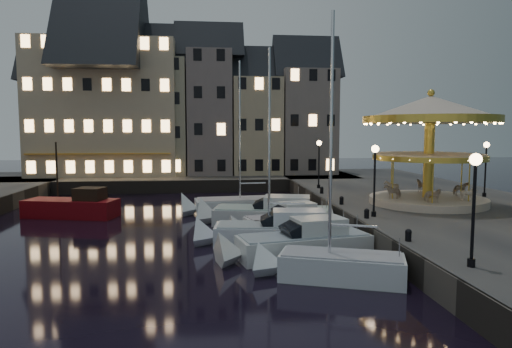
{
  "coord_description": "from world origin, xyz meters",
  "views": [
    {
      "loc": [
        -2.33,
        -24.45,
        6.25
      ],
      "look_at": [
        1.0,
        8.0,
        3.2
      ],
      "focal_mm": 32.0,
      "sensor_mm": 36.0,
      "label": 1
    }
  ],
  "objects": [
    {
      "name": "motorboat_b",
      "position": [
        1.91,
        -2.63,
        0.64
      ],
      "size": [
        7.74,
        3.62,
        2.15
      ],
      "color": "silver",
      "rests_on": "ground"
    },
    {
      "name": "townhouse_nd",
      "position": [
        -2.25,
        30.0,
        9.28
      ],
      "size": [
        5.5,
        8.0,
        15.8
      ],
      "color": "slate",
      "rests_on": "quay_north"
    },
    {
      "name": "quaywall_e",
      "position": [
        6.0,
        6.0,
        0.65
      ],
      "size": [
        0.15,
        44.0,
        1.3
      ],
      "primitive_type": "cube",
      "color": "#47423A",
      "rests_on": "ground"
    },
    {
      "name": "motorboat_e",
      "position": [
        1.51,
        5.64,
        0.64
      ],
      "size": [
        9.02,
        4.39,
        2.15
      ],
      "color": "silver",
      "rests_on": "ground"
    },
    {
      "name": "motorboat_c",
      "position": [
        1.25,
        0.05,
        0.68
      ],
      "size": [
        8.58,
        3.14,
        11.34
      ],
      "color": "silver",
      "rests_on": "ground"
    },
    {
      "name": "streetlamp_b",
      "position": [
        7.2,
        1.0,
        4.02
      ],
      "size": [
        0.44,
        0.44,
        4.17
      ],
      "color": "black",
      "rests_on": "quay_east"
    },
    {
      "name": "bollard_c",
      "position": [
        6.6,
        5.5,
        1.6
      ],
      "size": [
        0.3,
        0.3,
        0.57
      ],
      "color": "black",
      "rests_on": "quay_east"
    },
    {
      "name": "streetlamp_a",
      "position": [
        7.2,
        -9.0,
        4.02
      ],
      "size": [
        0.44,
        0.44,
        4.17
      ],
      "color": "black",
      "rests_on": "quay_east"
    },
    {
      "name": "townhouse_nc",
      "position": [
        -8.0,
        30.0,
        8.78
      ],
      "size": [
        6.82,
        8.0,
        14.8
      ],
      "color": "gray",
      "rests_on": "quay_north"
    },
    {
      "name": "red_fishing_boat",
      "position": [
        -12.28,
        9.66,
        0.68
      ],
      "size": [
        6.98,
        3.81,
        5.69
      ],
      "color": "maroon",
      "rests_on": "ground"
    },
    {
      "name": "bollard_a",
      "position": [
        6.6,
        -5.0,
        1.6
      ],
      "size": [
        0.3,
        0.3,
        0.57
      ],
      "color": "black",
      "rests_on": "quay_east"
    },
    {
      "name": "motorboat_a",
      "position": [
        2.61,
        -6.04,
        0.54
      ],
      "size": [
        6.18,
        3.77,
        10.26
      ],
      "color": "silver",
      "rests_on": "ground"
    },
    {
      "name": "bollard_b",
      "position": [
        6.6,
        0.5,
        1.6
      ],
      "size": [
        0.3,
        0.3,
        0.57
      ],
      "color": "black",
      "rests_on": "quay_east"
    },
    {
      "name": "hotel_corner",
      "position": [
        -14.0,
        30.0,
        9.78
      ],
      "size": [
        17.6,
        9.0,
        16.8
      ],
      "color": "#C6B292",
      "rests_on": "quay_north"
    },
    {
      "name": "bollard_d",
      "position": [
        6.6,
        11.0,
        1.6
      ],
      "size": [
        0.3,
        0.3,
        0.57
      ],
      "color": "black",
      "rests_on": "quay_east"
    },
    {
      "name": "carousel",
      "position": [
        12.49,
        5.05,
        6.42
      ],
      "size": [
        8.88,
        8.88,
        7.77
      ],
      "color": "beige",
      "rests_on": "quay_east"
    },
    {
      "name": "townhouse_ne",
      "position": [
        3.2,
        30.0,
        7.78
      ],
      "size": [
        6.16,
        8.0,
        12.8
      ],
      "color": "tan",
      "rests_on": "quay_north"
    },
    {
      "name": "quay_north",
      "position": [
        -8.0,
        28.0,
        0.65
      ],
      "size": [
        44.0,
        12.0,
        1.3
      ],
      "primitive_type": "cube",
      "color": "#474442",
      "rests_on": "ground"
    },
    {
      "name": "streetlamp_c",
      "position": [
        7.2,
        14.5,
        4.02
      ],
      "size": [
        0.44,
        0.44,
        4.17
      ],
      "color": "black",
      "rests_on": "quay_east"
    },
    {
      "name": "townhouse_nf",
      "position": [
        9.25,
        30.0,
        8.28
      ],
      "size": [
        6.82,
        8.0,
        13.8
      ],
      "color": "slate",
      "rests_on": "quay_north"
    },
    {
      "name": "quay_east",
      "position": [
        14.0,
        6.0,
        0.65
      ],
      "size": [
        16.0,
        56.0,
        1.3
      ],
      "primitive_type": "cube",
      "color": "#474442",
      "rests_on": "ground"
    },
    {
      "name": "motorboat_f",
      "position": [
        0.25,
        10.13,
        0.53
      ],
      "size": [
        9.62,
        3.42,
        12.72
      ],
      "color": "silver",
      "rests_on": "ground"
    },
    {
      "name": "motorboat_d",
      "position": [
        1.96,
        2.33,
        0.63
      ],
      "size": [
        6.28,
        3.33,
        2.15
      ],
      "color": "silver",
      "rests_on": "ground"
    },
    {
      "name": "ground",
      "position": [
        0.0,
        0.0,
        0.0
      ],
      "size": [
        160.0,
        160.0,
        0.0
      ],
      "primitive_type": "plane",
      "color": "black",
      "rests_on": "ground"
    },
    {
      "name": "townhouse_nb",
      "position": [
        -14.05,
        30.0,
        8.28
      ],
      "size": [
        6.16,
        8.0,
        13.8
      ],
      "color": "slate",
      "rests_on": "quay_north"
    },
    {
      "name": "townhouse_na",
      "position": [
        -19.5,
        30.0,
        7.78
      ],
      "size": [
        5.5,
        8.0,
        12.8
      ],
      "color": "gray",
      "rests_on": "quay_north"
    },
    {
      "name": "quaywall_n",
      "position": [
        -6.0,
        22.0,
        0.65
      ],
      "size": [
        48.0,
        0.15,
        1.3
      ],
      "primitive_type": "cube",
      "color": "#47423A",
      "rests_on": "ground"
    },
    {
      "name": "streetlamp_d",
      "position": [
        18.5,
        8.0,
        4.02
      ],
      "size": [
        0.44,
        0.44,
        4.17
      ],
      "color": "black",
      "rests_on": "quay_east"
    }
  ]
}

